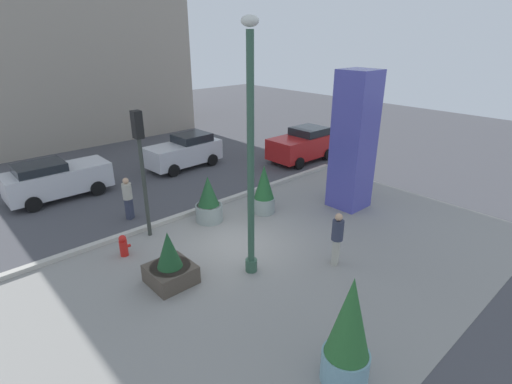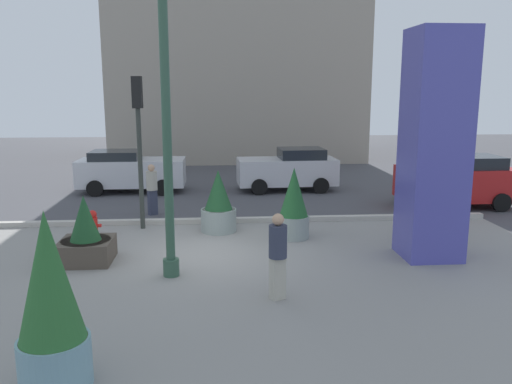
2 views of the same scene
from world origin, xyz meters
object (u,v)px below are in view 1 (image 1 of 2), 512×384
Objects in this scene: potted_plant_near_right at (264,191)px; car_curb_east at (185,151)px; potted_plant_mid_plaza at (348,334)px; potted_plant_near_left at (170,264)px; pedestrian_crossing at (128,196)px; art_pillar_blue at (354,142)px; fire_hydrant at (124,246)px; pedestrian_on_sidewalk at (337,236)px; potted_plant_by_pillar at (209,202)px; car_curb_west at (57,179)px; traffic_light_corner at (141,155)px; lamp_post at (251,162)px; car_passing_lane at (302,145)px.

potted_plant_near_right is 7.13m from car_curb_east.
potted_plant_near_left is (-0.87, 5.45, -0.60)m from potted_plant_mid_plaza.
potted_plant_mid_plaza is 1.50× the size of pedestrian_crossing.
art_pillar_blue is at bearing 34.82° from potted_plant_mid_plaza.
fire_hydrant is at bearing -135.33° from car_curb_east.
potted_plant_near_right reaches higher than pedestrian_on_sidewalk.
car_curb_west is (-3.53, 6.36, 0.06)m from potted_plant_by_pillar.
potted_plant_near_left is 0.94× the size of pedestrian_on_sidewalk.
potted_plant_mid_plaza is 5.56m from potted_plant_near_left.
traffic_light_corner is at bearing -132.37° from car_curb_east.
potted_plant_mid_plaza is (-1.25, -4.32, -2.29)m from lamp_post.
pedestrian_on_sidewalk is at bearing -67.94° from car_curb_west.
art_pillar_blue is 12.75m from car_curb_west.
fire_hydrant is (-8.75, 2.54, -2.39)m from art_pillar_blue.
pedestrian_crossing is at bearing 89.13° from potted_plant_mid_plaza.
traffic_light_corner reaches higher than fire_hydrant.
lamp_post reaches higher than car_curb_east.
pedestrian_on_sidewalk is at bearing -77.61° from potted_plant_by_pillar.
potted_plant_near_right is 4.38m from pedestrian_on_sidewalk.
lamp_post is 1.83× the size of car_passing_lane.
pedestrian_crossing is at bearing -142.23° from car_curb_east.
potted_plant_mid_plaza is 1.45× the size of pedestrian_on_sidewalk.
car_curb_east is at bearing -1.30° from car_curb_west.
potted_plant_mid_plaza is at bearing -85.23° from car_curb_west.
lamp_post is at bearing -112.12° from car_curb_east.
potted_plant_by_pillar is 0.43× the size of car_curb_west.
car_curb_west is (0.04, 6.56, 0.50)m from fire_hydrant.
pedestrian_crossing is (-4.26, 3.12, -0.01)m from potted_plant_near_right.
fire_hydrant is 0.17× the size of traffic_light_corner.
potted_plant_near_left is 0.97× the size of pedestrian_crossing.
potted_plant_near_left is at bearing -102.10° from pedestrian_crossing.
car_passing_lane is at bearing 2.61° from pedestrian_crossing.
pedestrian_on_sidewalk is (4.70, -4.94, 0.61)m from fire_hydrant.
traffic_light_corner is 8.01m from car_curb_east.
potted_plant_mid_plaza is at bearing -106.31° from potted_plant_by_pillar.
fire_hydrant is 0.18× the size of car_curb_east.
art_pillar_blue reaches higher than fire_hydrant.
traffic_light_corner reaches higher than car_passing_lane.
potted_plant_by_pillar is at bearing 38.22° from potted_plant_near_left.
potted_plant_near_right reaches higher than potted_plant_by_pillar.
car_passing_lane reaches higher than fire_hydrant.
pedestrian_crossing is at bearing 86.84° from traffic_light_corner.
art_pillar_blue is 9.09m from pedestrian_crossing.
lamp_post is 11.81m from car_passing_lane.
pedestrian_crossing is (0.10, 1.75, -2.08)m from traffic_light_corner.
lamp_post is 4.36m from traffic_light_corner.
art_pillar_blue is at bearing -75.82° from car_curb_east.
car_passing_lane is 10.79m from pedestrian_on_sidewalk.
potted_plant_near_right is 7.36m from car_passing_lane.
pedestrian_on_sidewalk is (3.46, 2.83, -0.23)m from potted_plant_mid_plaza.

